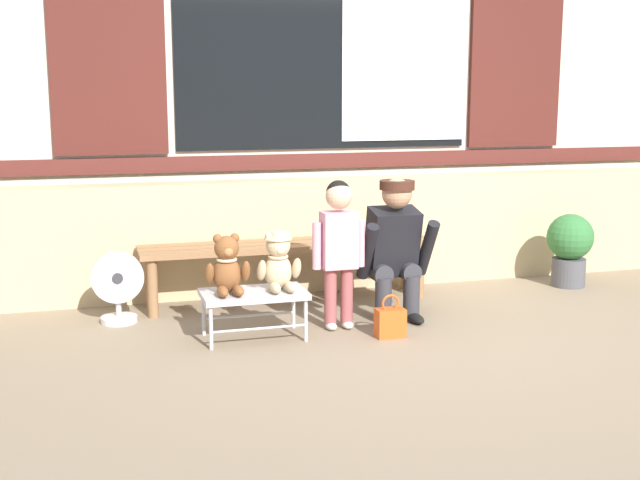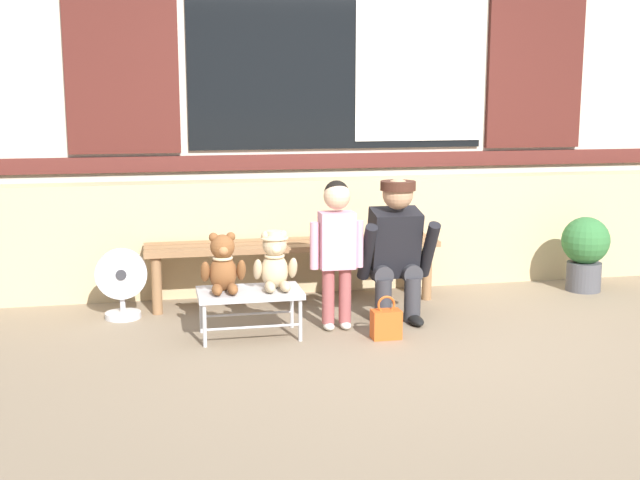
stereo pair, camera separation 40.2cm
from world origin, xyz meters
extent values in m
plane|color=#84725B|center=(0.00, 0.00, 0.00)|extent=(60.00, 60.00, 0.00)
cube|color=tan|center=(0.00, 1.43, 0.42)|extent=(6.88, 0.25, 0.85)
cube|color=beige|center=(0.00, 1.95, 1.65)|extent=(7.02, 0.20, 3.30)
cube|color=#56231E|center=(0.00, 1.83, 0.95)|extent=(6.46, 0.04, 0.12)
cube|color=black|center=(0.00, 1.84, 1.75)|extent=(2.40, 0.03, 1.40)
cube|color=silver|center=(0.67, 1.82, 1.75)|extent=(1.07, 0.02, 1.29)
cube|color=#4C1E19|center=(-1.68, 1.83, 1.75)|extent=(0.84, 0.05, 1.43)
cube|color=#4C1E19|center=(1.68, 1.83, 1.75)|extent=(0.84, 0.05, 1.43)
cube|color=#8E6642|center=(-0.52, 0.92, 0.42)|extent=(2.10, 0.11, 0.04)
cube|color=#8E6642|center=(-0.52, 1.06, 0.42)|extent=(2.10, 0.11, 0.04)
cube|color=#8E6642|center=(-0.52, 1.20, 0.42)|extent=(2.10, 0.11, 0.04)
cylinder|color=#8E6642|center=(-1.49, 0.92, 0.20)|extent=(0.07, 0.07, 0.40)
cylinder|color=#8E6642|center=(-1.49, 1.20, 0.20)|extent=(0.07, 0.07, 0.40)
cylinder|color=#8E6642|center=(0.45, 0.92, 0.20)|extent=(0.07, 0.07, 0.40)
cylinder|color=#8E6642|center=(0.45, 1.20, 0.20)|extent=(0.07, 0.07, 0.40)
cube|color=#BCBCC1|center=(-0.93, 0.26, 0.28)|extent=(0.64, 0.36, 0.04)
cylinder|color=#BCBCC1|center=(-1.22, 0.11, 0.13)|extent=(0.02, 0.02, 0.26)
cylinder|color=#BCBCC1|center=(-1.22, 0.41, 0.13)|extent=(0.02, 0.02, 0.26)
cylinder|color=#BCBCC1|center=(-0.64, 0.11, 0.13)|extent=(0.02, 0.02, 0.26)
cylinder|color=#BCBCC1|center=(-0.64, 0.41, 0.13)|extent=(0.02, 0.02, 0.26)
cylinder|color=#BCBCC1|center=(-0.93, 0.11, 0.10)|extent=(0.58, 0.02, 0.02)
cylinder|color=#BCBCC1|center=(-0.93, 0.41, 0.10)|extent=(0.58, 0.02, 0.02)
ellipsoid|color=brown|center=(-1.09, 0.28, 0.41)|extent=(0.17, 0.14, 0.22)
sphere|color=brown|center=(-1.09, 0.27, 0.58)|extent=(0.15, 0.15, 0.15)
sphere|color=#AE6E42|center=(-1.09, 0.22, 0.56)|extent=(0.06, 0.06, 0.06)
sphere|color=brown|center=(-1.14, 0.28, 0.63)|extent=(0.06, 0.06, 0.06)
ellipsoid|color=brown|center=(-1.20, 0.25, 0.43)|extent=(0.06, 0.11, 0.16)
ellipsoid|color=brown|center=(-1.14, 0.17, 0.33)|extent=(0.06, 0.15, 0.06)
sphere|color=brown|center=(-1.04, 0.28, 0.63)|extent=(0.06, 0.06, 0.06)
ellipsoid|color=brown|center=(-0.98, 0.25, 0.43)|extent=(0.06, 0.11, 0.16)
ellipsoid|color=brown|center=(-1.04, 0.17, 0.33)|extent=(0.06, 0.15, 0.06)
torus|color=beige|center=(-1.09, 0.28, 0.51)|extent=(0.13, 0.13, 0.02)
ellipsoid|color=#CCB289|center=(-0.77, 0.28, 0.41)|extent=(0.17, 0.14, 0.22)
sphere|color=#CCB289|center=(-0.77, 0.27, 0.58)|extent=(0.15, 0.15, 0.15)
sphere|color=#FFEEBB|center=(-0.77, 0.22, 0.56)|extent=(0.06, 0.06, 0.06)
sphere|color=#CCB289|center=(-0.82, 0.28, 0.63)|extent=(0.06, 0.06, 0.06)
ellipsoid|color=#CCB289|center=(-0.88, 0.25, 0.43)|extent=(0.06, 0.11, 0.16)
ellipsoid|color=#CCB289|center=(-0.82, 0.17, 0.33)|extent=(0.06, 0.15, 0.06)
sphere|color=#CCB289|center=(-0.72, 0.28, 0.63)|extent=(0.06, 0.06, 0.06)
ellipsoid|color=#CCB289|center=(-0.66, 0.25, 0.43)|extent=(0.06, 0.11, 0.16)
ellipsoid|color=#CCB289|center=(-0.72, 0.17, 0.33)|extent=(0.06, 0.15, 0.06)
torus|color=beige|center=(-0.77, 0.28, 0.51)|extent=(0.13, 0.13, 0.02)
cylinder|color=beige|center=(-0.77, 0.28, 0.62)|extent=(0.17, 0.17, 0.01)
cylinder|color=beige|center=(-0.77, 0.28, 0.64)|extent=(0.10, 0.10, 0.04)
cylinder|color=#994C4C|center=(-0.42, 0.33, 0.22)|extent=(0.08, 0.08, 0.36)
ellipsoid|color=silver|center=(-0.42, 0.31, 0.03)|extent=(0.07, 0.12, 0.05)
cylinder|color=#994C4C|center=(-0.31, 0.33, 0.22)|extent=(0.08, 0.08, 0.36)
ellipsoid|color=silver|center=(-0.31, 0.31, 0.03)|extent=(0.07, 0.12, 0.05)
cube|color=pink|center=(-0.36, 0.33, 0.58)|extent=(0.22, 0.15, 0.36)
cylinder|color=pink|center=(-0.51, 0.33, 0.55)|extent=(0.06, 0.06, 0.30)
cylinder|color=pink|center=(-0.22, 0.33, 0.55)|extent=(0.06, 0.06, 0.30)
sphere|color=#DBB28E|center=(-0.36, 0.33, 0.86)|extent=(0.17, 0.17, 0.17)
sphere|color=black|center=(-0.36, 0.34, 0.88)|extent=(0.16, 0.16, 0.16)
cylinder|color=#333338|center=(-0.04, 0.38, 0.15)|extent=(0.11, 0.11, 0.30)
cylinder|color=#333338|center=(-0.04, 0.52, 0.32)|extent=(0.13, 0.32, 0.13)
ellipsoid|color=black|center=(-0.04, 0.30, 0.03)|extent=(0.09, 0.20, 0.06)
cylinder|color=#333338|center=(0.16, 0.38, 0.15)|extent=(0.11, 0.11, 0.30)
cylinder|color=#333338|center=(0.16, 0.52, 0.32)|extent=(0.13, 0.32, 0.13)
ellipsoid|color=black|center=(0.16, 0.30, 0.03)|extent=(0.09, 0.20, 0.06)
cube|color=black|center=(0.06, 0.49, 0.52)|extent=(0.32, 0.30, 0.47)
cylinder|color=black|center=(-0.15, 0.39, 0.48)|extent=(0.08, 0.28, 0.40)
cylinder|color=black|center=(0.27, 0.39, 0.48)|extent=(0.08, 0.28, 0.40)
sphere|color=tan|center=(0.06, 0.42, 0.85)|extent=(0.20, 0.20, 0.20)
cylinder|color=#422319|center=(0.06, 0.42, 0.91)|extent=(0.23, 0.23, 0.06)
cube|color=brown|center=(0.25, 0.58, 0.38)|extent=(0.10, 0.22, 0.16)
cube|color=#DB561E|center=(-0.11, 0.06, 0.09)|extent=(0.18, 0.11, 0.18)
torus|color=#DB561E|center=(-0.11, 0.06, 0.22)|extent=(0.11, 0.01, 0.11)
cylinder|color=#4C4C51|center=(1.72, 0.93, 0.11)|extent=(0.26, 0.26, 0.22)
sphere|color=#337038|center=(1.72, 0.93, 0.39)|extent=(0.36, 0.36, 0.36)
cylinder|color=silver|center=(-1.72, 0.87, 0.02)|extent=(0.24, 0.24, 0.04)
cylinder|color=silver|center=(-1.72, 0.87, 0.09)|extent=(0.04, 0.04, 0.10)
cylinder|color=silver|center=(-1.72, 0.85, 0.31)|extent=(0.34, 0.06, 0.34)
cylinder|color=#333338|center=(-1.72, 0.85, 0.31)|extent=(0.07, 0.08, 0.07)
camera|label=1|loc=(-1.90, -4.53, 1.51)|focal=45.92mm
camera|label=2|loc=(-1.51, -4.62, 1.51)|focal=45.92mm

